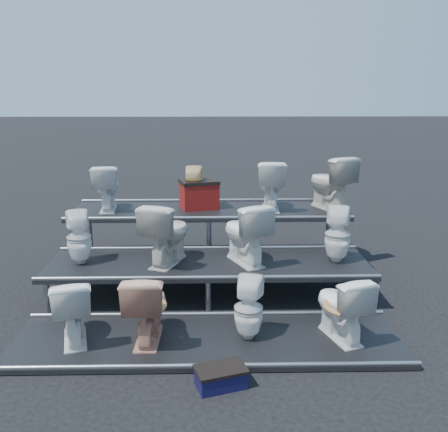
{
  "coord_description": "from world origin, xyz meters",
  "views": [
    {
      "loc": [
        0.08,
        -6.19,
        2.71
      ],
      "look_at": [
        0.21,
        0.1,
        1.06
      ],
      "focal_mm": 40.0,
      "sensor_mm": 36.0,
      "label": 1
    }
  ],
  "objects_px": {
    "toilet_1": "(146,306)",
    "toilet_11": "(330,182)",
    "toilet_3": "(341,306)",
    "toilet_5": "(167,233)",
    "toilet_0": "(72,309)",
    "toilet_10": "(271,185)",
    "toilet_4": "(79,238)",
    "toilet_9": "(193,188)",
    "toilet_2": "(249,309)",
    "toilet_7": "(338,235)",
    "red_crate": "(199,196)",
    "toilet_8": "(107,187)",
    "toilet_6": "(245,232)",
    "step_stool": "(221,378)"
  },
  "relations": [
    {
      "from": "toilet_1",
      "to": "toilet_9",
      "type": "height_order",
      "value": "toilet_9"
    },
    {
      "from": "toilet_8",
      "to": "red_crate",
      "type": "distance_m",
      "value": 1.42
    },
    {
      "from": "toilet_0",
      "to": "toilet_1",
      "type": "relative_size",
      "value": 0.93
    },
    {
      "from": "toilet_4",
      "to": "toilet_8",
      "type": "xyz_separation_m",
      "value": [
        0.11,
        1.3,
        0.4
      ]
    },
    {
      "from": "toilet_1",
      "to": "toilet_10",
      "type": "xyz_separation_m",
      "value": [
        1.6,
        2.6,
        0.79
      ]
    },
    {
      "from": "toilet_4",
      "to": "toilet_3",
      "type": "bearing_deg",
      "value": 139.53
    },
    {
      "from": "toilet_1",
      "to": "toilet_5",
      "type": "xyz_separation_m",
      "value": [
        0.11,
        1.3,
        0.42
      ]
    },
    {
      "from": "toilet_4",
      "to": "toilet_11",
      "type": "bearing_deg",
      "value": -177.52
    },
    {
      "from": "red_crate",
      "to": "toilet_2",
      "type": "bearing_deg",
      "value": -92.57
    },
    {
      "from": "toilet_2",
      "to": "toilet_5",
      "type": "height_order",
      "value": "toilet_5"
    },
    {
      "from": "toilet_6",
      "to": "red_crate",
      "type": "xyz_separation_m",
      "value": [
        -0.63,
        1.39,
        0.19
      ]
    },
    {
      "from": "toilet_10",
      "to": "toilet_11",
      "type": "relative_size",
      "value": 0.92
    },
    {
      "from": "toilet_0",
      "to": "toilet_10",
      "type": "distance_m",
      "value": 3.62
    },
    {
      "from": "toilet_5",
      "to": "toilet_9",
      "type": "distance_m",
      "value": 1.37
    },
    {
      "from": "toilet_2",
      "to": "red_crate",
      "type": "height_order",
      "value": "red_crate"
    },
    {
      "from": "toilet_0",
      "to": "toilet_8",
      "type": "bearing_deg",
      "value": -102.96
    },
    {
      "from": "toilet_7",
      "to": "toilet_9",
      "type": "height_order",
      "value": "toilet_9"
    },
    {
      "from": "toilet_8",
      "to": "toilet_0",
      "type": "bearing_deg",
      "value": 86.73
    },
    {
      "from": "toilet_9",
      "to": "step_stool",
      "type": "height_order",
      "value": "toilet_9"
    },
    {
      "from": "toilet_0",
      "to": "toilet_9",
      "type": "xyz_separation_m",
      "value": [
        1.2,
        2.6,
        0.77
      ]
    },
    {
      "from": "toilet_4",
      "to": "red_crate",
      "type": "xyz_separation_m",
      "value": [
        1.51,
        1.39,
        0.25
      ]
    },
    {
      "from": "toilet_7",
      "to": "toilet_11",
      "type": "relative_size",
      "value": 0.89
    },
    {
      "from": "toilet_4",
      "to": "toilet_6",
      "type": "distance_m",
      "value": 2.15
    },
    {
      "from": "toilet_4",
      "to": "toilet_5",
      "type": "relative_size",
      "value": 0.85
    },
    {
      "from": "toilet_11",
      "to": "step_stool",
      "type": "bearing_deg",
      "value": 38.56
    },
    {
      "from": "toilet_7",
      "to": "toilet_1",
      "type": "bearing_deg",
      "value": 42.36
    },
    {
      "from": "toilet_4",
      "to": "step_stool",
      "type": "height_order",
      "value": "toilet_4"
    },
    {
      "from": "toilet_3",
      "to": "toilet_5",
      "type": "height_order",
      "value": "toilet_5"
    },
    {
      "from": "toilet_4",
      "to": "toilet_9",
      "type": "distance_m",
      "value": 1.97
    },
    {
      "from": "toilet_4",
      "to": "toilet_9",
      "type": "relative_size",
      "value": 1.05
    },
    {
      "from": "toilet_6",
      "to": "red_crate",
      "type": "distance_m",
      "value": 1.53
    },
    {
      "from": "toilet_5",
      "to": "toilet_9",
      "type": "relative_size",
      "value": 1.24
    },
    {
      "from": "toilet_5",
      "to": "toilet_8",
      "type": "height_order",
      "value": "toilet_8"
    },
    {
      "from": "toilet_1",
      "to": "toilet_3",
      "type": "distance_m",
      "value": 2.08
    },
    {
      "from": "toilet_8",
      "to": "toilet_9",
      "type": "xyz_separation_m",
      "value": [
        1.32,
        0.0,
        -0.02
      ]
    },
    {
      "from": "toilet_3",
      "to": "toilet_10",
      "type": "bearing_deg",
      "value": -97.42
    },
    {
      "from": "toilet_0",
      "to": "toilet_7",
      "type": "xyz_separation_m",
      "value": [
        3.12,
        1.3,
        0.41
      ]
    },
    {
      "from": "toilet_1",
      "to": "toilet_9",
      "type": "relative_size",
      "value": 1.17
    },
    {
      "from": "toilet_5",
      "to": "toilet_7",
      "type": "relative_size",
      "value": 1.11
    },
    {
      "from": "toilet_0",
      "to": "toilet_7",
      "type": "height_order",
      "value": "toilet_7"
    },
    {
      "from": "toilet_4",
      "to": "toilet_7",
      "type": "height_order",
      "value": "toilet_7"
    },
    {
      "from": "toilet_9",
      "to": "toilet_5",
      "type": "bearing_deg",
      "value": 80.51
    },
    {
      "from": "toilet_4",
      "to": "toilet_8",
      "type": "relative_size",
      "value": 0.99
    },
    {
      "from": "toilet_7",
      "to": "step_stool",
      "type": "distance_m",
      "value": 2.72
    },
    {
      "from": "toilet_3",
      "to": "toilet_1",
      "type": "bearing_deg",
      "value": -17.94
    },
    {
      "from": "toilet_0",
      "to": "toilet_6",
      "type": "xyz_separation_m",
      "value": [
        1.91,
        1.3,
        0.44
      ]
    },
    {
      "from": "toilet_2",
      "to": "toilet_5",
      "type": "bearing_deg",
      "value": -40.42
    },
    {
      "from": "toilet_1",
      "to": "toilet_2",
      "type": "distance_m",
      "value": 1.09
    },
    {
      "from": "toilet_11",
      "to": "toilet_6",
      "type": "bearing_deg",
      "value": 18.69
    },
    {
      "from": "toilet_1",
      "to": "toilet_11",
      "type": "bearing_deg",
      "value": -133.12
    }
  ]
}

